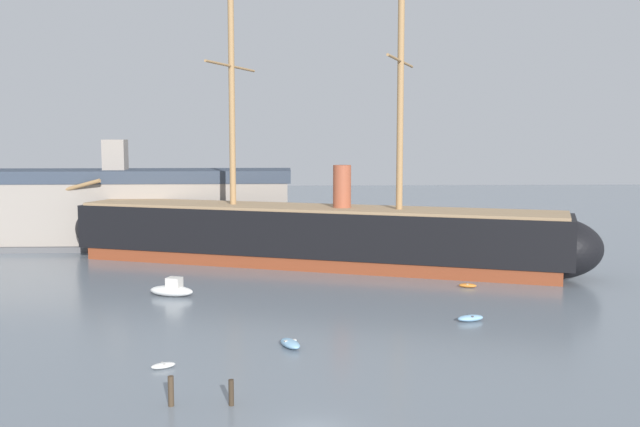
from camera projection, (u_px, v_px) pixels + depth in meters
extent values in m
cube|color=brown|center=(313.00, 259.00, 93.31)|extent=(59.90, 29.14, 1.57)
cube|color=black|center=(313.00, 231.00, 92.92)|extent=(62.40, 30.36, 5.62)
ellipsoid|color=black|center=(115.00, 229.00, 101.55)|extent=(13.55, 11.86, 7.19)
ellipsoid|color=black|center=(552.00, 248.00, 84.46)|extent=(13.55, 11.86, 7.19)
cube|color=#9E7F5B|center=(313.00, 208.00, 92.60)|extent=(60.96, 29.22, 0.34)
cylinder|color=#A37A4C|center=(232.00, 94.00, 94.31)|extent=(0.79, 0.79, 29.23)
cylinder|color=#A37A4C|center=(231.00, 66.00, 93.93)|extent=(5.45, 14.31, 0.31)
cylinder|color=#A37A4C|center=(400.00, 91.00, 87.80)|extent=(0.79, 0.79, 29.23)
cylinder|color=#A37A4C|center=(401.00, 61.00, 87.43)|extent=(5.45, 14.31, 0.31)
cylinder|color=#A37A4C|center=(70.00, 189.00, 103.06)|extent=(9.55, 3.92, 2.99)
cylinder|color=#9E4C33|center=(342.00, 188.00, 91.21)|extent=(2.25, 2.25, 5.62)
ellipsoid|color=silver|center=(163.00, 366.00, 52.14)|extent=(1.93, 1.49, 0.42)
cube|color=#B2ADA3|center=(163.00, 363.00, 52.13)|extent=(0.44, 0.66, 0.06)
ellipsoid|color=#7FB2D6|center=(290.00, 344.00, 57.27)|extent=(2.13, 2.91, 0.63)
cube|color=beige|center=(290.00, 341.00, 57.24)|extent=(1.00, 0.62, 0.10)
ellipsoid|color=#7FB2D6|center=(470.00, 318.00, 65.31)|extent=(2.65, 1.65, 0.58)
cube|color=#4C4C51|center=(470.00, 316.00, 65.29)|extent=(0.44, 0.94, 0.09)
ellipsoid|color=silver|center=(172.00, 291.00, 75.45)|extent=(5.08, 3.29, 1.10)
cube|color=beige|center=(174.00, 283.00, 75.28)|extent=(1.76, 1.65, 1.10)
ellipsoid|color=orange|center=(468.00, 285.00, 79.77)|extent=(2.07, 1.37, 0.45)
cube|color=#B2ADA3|center=(468.00, 284.00, 79.75)|extent=(0.38, 0.73, 0.07)
ellipsoid|color=#7FB2D6|center=(312.00, 246.00, 106.11)|extent=(5.25, 1.78, 0.99)
cube|color=#B2ADA3|center=(311.00, 242.00, 106.05)|extent=(1.33, 0.91, 0.52)
cylinder|color=silver|center=(314.00, 224.00, 105.76)|extent=(0.13, 0.13, 5.96)
cylinder|color=#423323|center=(171.00, 391.00, 44.84)|extent=(0.36, 0.36, 1.89)
cylinder|color=#382B1E|center=(231.00, 393.00, 44.94)|extent=(0.33, 0.33, 1.64)
cube|color=#565659|center=(126.00, 244.00, 109.19)|extent=(52.99, 12.06, 0.80)
cube|color=gray|center=(125.00, 212.00, 108.68)|extent=(48.18, 10.05, 8.82)
cube|color=#333D4C|center=(124.00, 176.00, 108.11)|extent=(49.14, 10.25, 1.81)
cube|color=gray|center=(115.00, 155.00, 107.71)|extent=(3.20, 3.20, 4.43)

